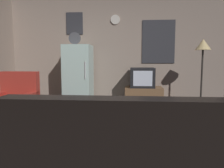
# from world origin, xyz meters

# --- Properties ---
(ground_plane) EXTENTS (12.00, 12.00, 0.00)m
(ground_plane) POSITION_xyz_m (0.00, 0.00, 0.00)
(ground_plane) COLOR #232328
(wall_with_art) EXTENTS (5.20, 0.12, 2.68)m
(wall_with_art) POSITION_xyz_m (0.01, 2.45, 1.34)
(wall_with_art) COLOR gray
(wall_with_art) RESTS_ON ground_plane
(fridge) EXTENTS (0.60, 0.62, 1.77)m
(fridge) POSITION_xyz_m (-0.78, 1.97, 0.75)
(fridge) COLOR silver
(fridge) RESTS_ON ground_plane
(tv_stand) EXTENTS (0.84, 0.53, 0.55)m
(tv_stand) POSITION_xyz_m (0.70, 2.08, 0.28)
(tv_stand) COLOR brown
(tv_stand) RESTS_ON ground_plane
(crt_tv) EXTENTS (0.54, 0.51, 0.44)m
(crt_tv) POSITION_xyz_m (0.66, 2.08, 0.77)
(crt_tv) COLOR black
(crt_tv) RESTS_ON tv_stand
(standing_lamp) EXTENTS (0.32, 0.32, 1.59)m
(standing_lamp) POSITION_xyz_m (1.86, 1.73, 1.36)
(standing_lamp) COLOR #332D28
(standing_lamp) RESTS_ON ground_plane
(coffee_table) EXTENTS (0.72, 0.72, 0.44)m
(coffee_table) POSITION_xyz_m (-0.44, 0.55, 0.22)
(coffee_table) COLOR brown
(coffee_table) RESTS_ON ground_plane
(wine_glass) EXTENTS (0.05, 0.05, 0.15)m
(wine_glass) POSITION_xyz_m (-0.53, 0.40, 0.51)
(wine_glass) COLOR silver
(wine_glass) RESTS_ON coffee_table
(mug_ceramic_white) EXTENTS (0.08, 0.08, 0.09)m
(mug_ceramic_white) POSITION_xyz_m (-0.27, 0.48, 0.48)
(mug_ceramic_white) COLOR silver
(mug_ceramic_white) RESTS_ON coffee_table
(mug_ceramic_tan) EXTENTS (0.08, 0.08, 0.09)m
(mug_ceramic_tan) POSITION_xyz_m (-0.37, 0.34, 0.48)
(mug_ceramic_tan) COLOR tan
(mug_ceramic_tan) RESTS_ON coffee_table
(remote_control) EXTENTS (0.15, 0.11, 0.02)m
(remote_control) POSITION_xyz_m (-0.57, 0.53, 0.45)
(remote_control) COLOR black
(remote_control) RESTS_ON coffee_table
(armchair) EXTENTS (0.68, 0.68, 0.96)m
(armchair) POSITION_xyz_m (-1.62, 0.73, 0.34)
(armchair) COLOR #A52D23
(armchair) RESTS_ON ground_plane
(couch) EXTENTS (1.70, 0.80, 0.92)m
(couch) POSITION_xyz_m (0.35, -1.25, 0.31)
(couch) COLOR black
(couch) RESTS_ON ground_plane
(book_stack) EXTENTS (0.22, 0.18, 0.14)m
(book_stack) POSITION_xyz_m (1.27, 1.99, 0.07)
(book_stack) COLOR #485C41
(book_stack) RESTS_ON ground_plane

